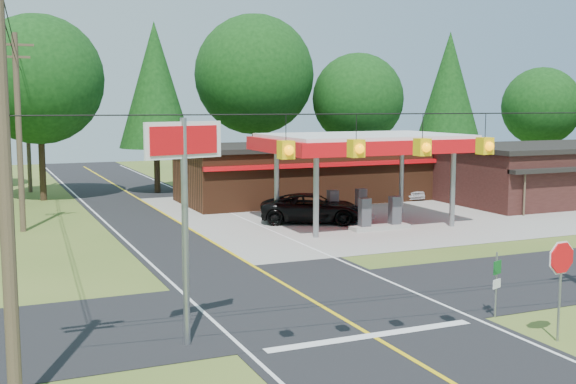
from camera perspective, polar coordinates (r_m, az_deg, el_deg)
name	(u,v)px	position (r m, az deg, el deg)	size (l,w,h in m)	color
ground	(317,304)	(23.93, 2.29, -8.83)	(120.00, 120.00, 0.00)	#435F21
main_highway	(317,304)	(23.93, 2.29, -8.81)	(8.00, 120.00, 0.02)	black
cross_road	(317,303)	(23.93, 2.29, -8.79)	(70.00, 7.00, 0.02)	black
lane_center_yellow	(317,303)	(23.93, 2.29, -8.77)	(0.15, 110.00, 0.00)	yellow
gas_canopy	(364,146)	(38.78, 5.99, 3.67)	(10.60, 7.40, 4.88)	gray
convenience_store	(303,172)	(48.29, 1.18, 1.58)	(16.40, 7.55, 3.80)	#4B2715
utility_pole_near_left	(4,170)	(15.79, -21.50, 1.63)	(1.80, 0.30, 10.00)	#473828
utility_pole_far_left	(19,130)	(38.80, -20.51, 4.64)	(1.80, 0.30, 10.00)	#473828
utility_pole_north	(28,127)	(55.87, -19.87, 4.83)	(0.30, 0.30, 9.50)	#473828
overhead_beacons	(390,118)	(17.26, 8.07, 5.85)	(17.04, 2.04, 1.03)	black
treeline_backdrop	(162,87)	(46.03, -9.91, 8.15)	(70.27, 51.59, 13.30)	#332316
suv_car	(313,209)	(39.43, 1.99, -1.31)	(5.72, 5.72, 1.59)	black
sedan_car	(408,190)	(50.06, 9.43, 0.16)	(3.47, 3.47, 1.18)	white
big_stop_sign	(184,181)	(19.23, -8.19, 0.90)	(2.23, 0.70, 6.17)	gray
octagonal_stop_sign	(561,265)	(21.13, 20.79, -5.45)	(0.97, 0.14, 2.85)	gray
route_sign_post	(497,279)	(23.07, 16.15, -6.62)	(0.40, 0.18, 2.04)	gray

